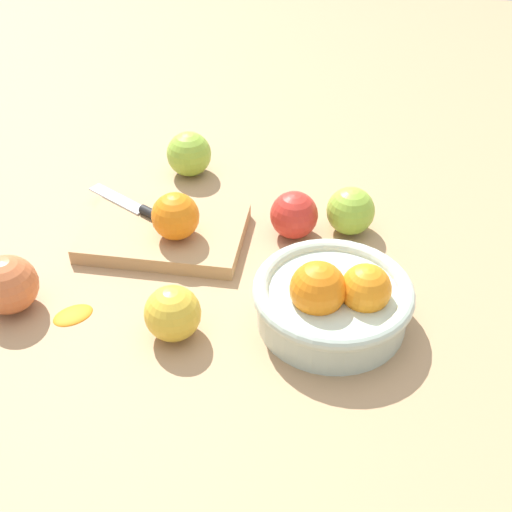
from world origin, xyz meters
name	(u,v)px	position (x,y,z in m)	size (l,w,h in m)	color
ground_plane	(212,243)	(0.00, 0.00, 0.00)	(2.40, 2.40, 0.00)	tan
bowl	(333,299)	(-0.18, 0.14, 0.04)	(0.20, 0.20, 0.10)	beige
cutting_board	(164,233)	(0.07, 0.00, 0.01)	(0.23, 0.16, 0.02)	tan
orange_on_board	(175,216)	(0.05, 0.02, 0.06)	(0.07, 0.07, 0.07)	orange
knife	(137,207)	(0.12, -0.04, 0.03)	(0.14, 0.10, 0.01)	silver
apple_front_left	(351,211)	(-0.20, -0.06, 0.04)	(0.07, 0.07, 0.07)	#8EB738
apple_front_right	(189,154)	(0.07, -0.19, 0.04)	(0.07, 0.07, 0.07)	#8EB738
apple_back_center	(173,313)	(0.01, 0.19, 0.03)	(0.07, 0.07, 0.07)	gold
apple_front_left_2	(294,215)	(-0.12, -0.04, 0.03)	(0.07, 0.07, 0.07)	red
apple_back_right	(8,285)	(0.23, 0.17, 0.04)	(0.08, 0.08, 0.08)	#CC6638
citrus_peel	(73,313)	(0.15, 0.17, 0.00)	(0.05, 0.04, 0.01)	orange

